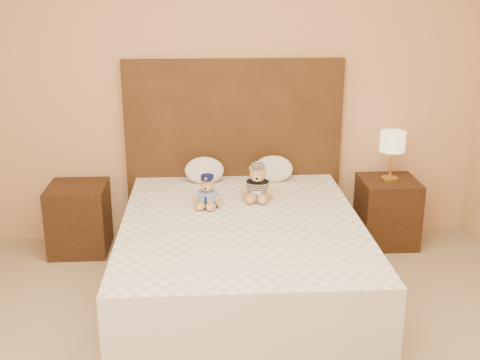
% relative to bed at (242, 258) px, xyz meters
% --- Properties ---
extents(room_walls, '(4.04, 4.52, 2.72)m').
position_rel_bed_xyz_m(room_walls, '(0.00, -0.74, 1.53)').
color(room_walls, '#DCA978').
rests_on(room_walls, ground).
extents(bed, '(1.60, 2.00, 0.55)m').
position_rel_bed_xyz_m(bed, '(0.00, 0.00, 0.00)').
color(bed, white).
rests_on(bed, ground).
extents(headboard, '(1.75, 0.08, 1.50)m').
position_rel_bed_xyz_m(headboard, '(0.00, 1.01, 0.47)').
color(headboard, '#483015').
rests_on(headboard, ground).
extents(nightstand_left, '(0.45, 0.45, 0.55)m').
position_rel_bed_xyz_m(nightstand_left, '(-1.25, 0.80, -0.00)').
color(nightstand_left, '#3B2412').
rests_on(nightstand_left, ground).
extents(nightstand_right, '(0.45, 0.45, 0.55)m').
position_rel_bed_xyz_m(nightstand_right, '(1.25, 0.80, -0.00)').
color(nightstand_right, '#3B2412').
rests_on(nightstand_right, ground).
extents(lamp, '(0.20, 0.20, 0.40)m').
position_rel_bed_xyz_m(lamp, '(1.25, 0.80, 0.57)').
color(lamp, gold).
rests_on(lamp, nightstand_right).
extents(teddy_police, '(0.25, 0.24, 0.24)m').
position_rel_bed_xyz_m(teddy_police, '(-0.22, 0.26, 0.39)').
color(teddy_police, '#B17F44').
rests_on(teddy_police, bed).
extents(teddy_prisoner, '(0.27, 0.27, 0.27)m').
position_rel_bed_xyz_m(teddy_prisoner, '(0.14, 0.39, 0.41)').
color(teddy_prisoner, '#B17F44').
rests_on(teddy_prisoner, bed).
extents(pillow_left, '(0.31, 0.20, 0.22)m').
position_rel_bed_xyz_m(pillow_left, '(-0.24, 0.83, 0.38)').
color(pillow_left, white).
rests_on(pillow_left, bed).
extents(pillow_right, '(0.31, 0.20, 0.22)m').
position_rel_bed_xyz_m(pillow_right, '(0.31, 0.83, 0.39)').
color(pillow_right, white).
rests_on(pillow_right, bed).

